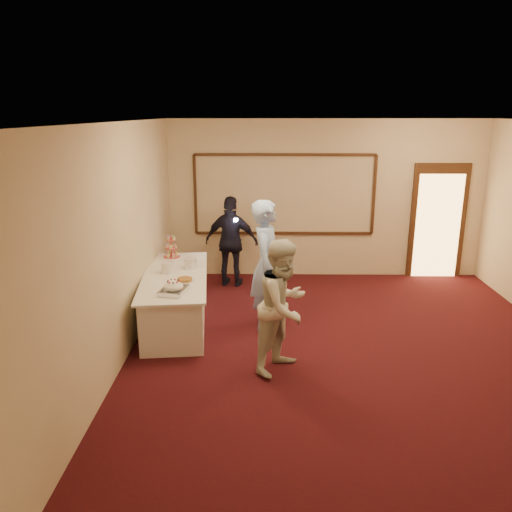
{
  "coord_description": "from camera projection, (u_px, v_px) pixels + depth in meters",
  "views": [
    {
      "loc": [
        -1.23,
        -5.96,
        3.11
      ],
      "look_at": [
        -1.31,
        0.82,
        1.15
      ],
      "focal_mm": 35.0,
      "sensor_mm": 36.0,
      "label": 1
    }
  ],
  "objects": [
    {
      "name": "room_walls",
      "position": [
        364.0,
        206.0,
        6.01
      ],
      "size": [
        6.04,
        7.04,
        3.02
      ],
      "color": "beige",
      "rests_on": "floor"
    },
    {
      "name": "wall_molding",
      "position": [
        284.0,
        195.0,
        9.47
      ],
      "size": [
        3.45,
        0.04,
        1.55
      ],
      "color": "black",
      "rests_on": "room_walls"
    },
    {
      "name": "woman",
      "position": [
        284.0,
        306.0,
        6.07
      ],
      "size": [
        0.99,
        1.03,
        1.67
      ],
      "primitive_type": "imported",
      "rotation": [
        0.0,
        0.0,
        0.94
      ],
      "color": "silver",
      "rests_on": "floor"
    },
    {
      "name": "man",
      "position": [
        267.0,
        265.0,
        7.27
      ],
      "size": [
        0.58,
        0.78,
        1.93
      ],
      "primitive_type": "imported",
      "rotation": [
        0.0,
        0.0,
        1.38
      ],
      "color": "#9ABDFA",
      "rests_on": "floor"
    },
    {
      "name": "doorway",
      "position": [
        438.0,
        222.0,
        9.57
      ],
      "size": [
        1.05,
        0.07,
        2.2
      ],
      "color": "black",
      "rests_on": "floor"
    },
    {
      "name": "plate_stack_b",
      "position": [
        191.0,
        263.0,
        7.72
      ],
      "size": [
        0.2,
        0.2,
        0.17
      ],
      "color": "white",
      "rests_on": "buffet_table"
    },
    {
      "name": "pavlova_tray",
      "position": [
        173.0,
        288.0,
        6.69
      ],
      "size": [
        0.38,
        0.49,
        0.17
      ],
      "color": "silver",
      "rests_on": "buffet_table"
    },
    {
      "name": "camera_flash",
      "position": [
        236.0,
        220.0,
        8.71
      ],
      "size": [
        0.08,
        0.06,
        0.05
      ],
      "primitive_type": "cube",
      "rotation": [
        0.0,
        0.0,
        0.31
      ],
      "color": "white",
      "rests_on": "guest"
    },
    {
      "name": "guest",
      "position": [
        232.0,
        242.0,
        9.09
      ],
      "size": [
        1.04,
        0.59,
        1.67
      ],
      "primitive_type": "imported",
      "rotation": [
        0.0,
        0.0,
        2.94
      ],
      "color": "black",
      "rests_on": "floor"
    },
    {
      "name": "tart",
      "position": [
        185.0,
        280.0,
        7.15
      ],
      "size": [
        0.25,
        0.25,
        0.05
      ],
      "color": "white",
      "rests_on": "buffet_table"
    },
    {
      "name": "plate_stack_a",
      "position": [
        168.0,
        268.0,
        7.52
      ],
      "size": [
        0.2,
        0.2,
        0.17
      ],
      "color": "white",
      "rests_on": "buffet_table"
    },
    {
      "name": "cupcake_stand",
      "position": [
        171.0,
        249.0,
        8.33
      ],
      "size": [
        0.27,
        0.27,
        0.4
      ],
      "color": "#CE4745",
      "rests_on": "buffet_table"
    },
    {
      "name": "floor",
      "position": [
        354.0,
        357.0,
        6.57
      ],
      "size": [
        7.0,
        7.0,
        0.0
      ],
      "primitive_type": "plane",
      "color": "black",
      "rests_on": "ground"
    },
    {
      "name": "buffet_table",
      "position": [
        176.0,
        299.0,
        7.56
      ],
      "size": [
        1.19,
        2.51,
        0.77
      ],
      "color": "white",
      "rests_on": "floor"
    }
  ]
}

